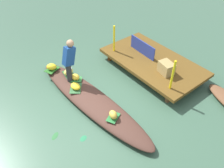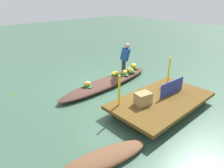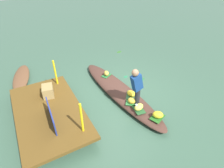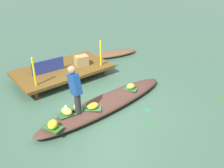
# 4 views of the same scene
# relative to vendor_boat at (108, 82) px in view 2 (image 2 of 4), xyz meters

# --- Properties ---
(canal_water) EXTENTS (40.00, 40.00, 0.00)m
(canal_water) POSITION_rel_vendor_boat_xyz_m (0.00, 0.00, -0.13)
(canal_water) COLOR #3A5B46
(canal_water) RESTS_ON ground
(dock_platform) EXTENTS (3.20, 1.80, 0.36)m
(dock_platform) POSITION_rel_vendor_boat_xyz_m (-0.04, 2.41, 0.17)
(dock_platform) COLOR brown
(dock_platform) RESTS_ON ground
(vendor_boat) EXTENTS (4.47, 1.16, 0.26)m
(vendor_boat) POSITION_rel_vendor_boat_xyz_m (0.00, 0.00, 0.00)
(vendor_boat) COLOR #4A2E25
(vendor_boat) RESTS_ON ground
(moored_boat) EXTENTS (2.11, 1.00, 0.20)m
(moored_boat) POSITION_rel_vendor_boat_xyz_m (2.62, 2.88, -0.03)
(moored_boat) COLOR brown
(moored_boat) RESTS_ON ground
(leaf_mat_0) EXTENTS (0.37, 0.43, 0.01)m
(leaf_mat_0) POSITION_rel_vendor_boat_xyz_m (0.95, 0.01, 0.13)
(leaf_mat_0) COLOR #266F35
(leaf_mat_0) RESTS_ON vendor_boat
(banana_bunch_0) EXTENTS (0.30, 0.25, 0.18)m
(banana_bunch_0) POSITION_rel_vendor_boat_xyz_m (0.95, 0.01, 0.22)
(banana_bunch_0) COLOR gold
(banana_bunch_0) RESTS_ON vendor_boat
(leaf_mat_1) EXTENTS (0.42, 0.43, 0.01)m
(leaf_mat_1) POSITION_rel_vendor_boat_xyz_m (-0.85, 0.07, 0.13)
(leaf_mat_1) COLOR #307838
(leaf_mat_1) RESTS_ON vendor_boat
(banana_bunch_1) EXTENTS (0.30, 0.27, 0.18)m
(banana_bunch_1) POSITION_rel_vendor_boat_xyz_m (-0.85, 0.07, 0.22)
(banana_bunch_1) COLOR yellow
(banana_bunch_1) RESTS_ON vendor_boat
(leaf_mat_2) EXTENTS (0.53, 0.51, 0.01)m
(leaf_mat_2) POSITION_rel_vendor_boat_xyz_m (-0.52, -0.13, 0.13)
(leaf_mat_2) COLOR #326337
(leaf_mat_2) RESTS_ON vendor_boat
(banana_bunch_2) EXTENTS (0.33, 0.24, 0.14)m
(banana_bunch_2) POSITION_rel_vendor_boat_xyz_m (-0.52, -0.13, 0.20)
(banana_bunch_2) COLOR yellow
(banana_bunch_2) RESTS_ON vendor_boat
(leaf_mat_3) EXTENTS (0.43, 0.50, 0.01)m
(leaf_mat_3) POSITION_rel_vendor_boat_xyz_m (-1.72, -0.23, 0.13)
(leaf_mat_3) COLOR #266521
(leaf_mat_3) RESTS_ON vendor_boat
(banana_bunch_3) EXTENTS (0.37, 0.38, 0.19)m
(banana_bunch_3) POSITION_rel_vendor_boat_xyz_m (-1.72, -0.23, 0.23)
(banana_bunch_3) COLOR yellow
(banana_bunch_3) RESTS_ON vendor_boat
(leaf_mat_4) EXTENTS (0.47, 0.34, 0.01)m
(leaf_mat_4) POSITION_rel_vendor_boat_xyz_m (-1.19, 0.05, 0.13)
(leaf_mat_4) COLOR #26562C
(leaf_mat_4) RESTS_ON vendor_boat
(banana_bunch_4) EXTENTS (0.28, 0.36, 0.18)m
(banana_bunch_4) POSITION_rel_vendor_boat_xyz_m (-1.19, 0.05, 0.22)
(banana_bunch_4) COLOR #EDD650
(banana_bunch_4) RESTS_ON vendor_boat
(vendor_person) EXTENTS (0.21, 0.42, 1.25)m
(vendor_person) POSITION_rel_vendor_boat_xyz_m (-0.93, -0.01, 0.83)
(vendor_person) COLOR #28282D
(vendor_person) RESTS_ON vendor_boat
(water_bottle) EXTENTS (0.07, 0.07, 0.21)m
(water_bottle) POSITION_rel_vendor_boat_xyz_m (-1.17, 0.12, 0.23)
(water_bottle) COLOR silver
(water_bottle) RESTS_ON vendor_boat
(market_banner) EXTENTS (1.10, 0.09, 0.44)m
(market_banner) POSITION_rel_vendor_boat_xyz_m (-0.54, 2.41, 0.45)
(market_banner) COLOR navy
(market_banner) RESTS_ON dock_platform
(railing_post_west) EXTENTS (0.06, 0.06, 0.89)m
(railing_post_west) POSITION_rel_vendor_boat_xyz_m (-1.24, 1.81, 0.67)
(railing_post_west) COLOR yellow
(railing_post_west) RESTS_ON dock_platform
(railing_post_east) EXTENTS (0.06, 0.06, 0.89)m
(railing_post_east) POSITION_rel_vendor_boat_xyz_m (1.16, 1.81, 0.67)
(railing_post_east) COLOR yellow
(railing_post_east) RESTS_ON dock_platform
(produce_crate) EXTENTS (0.49, 0.40, 0.35)m
(produce_crate) POSITION_rel_vendor_boat_xyz_m (0.63, 2.23, 0.40)
(produce_crate) COLOR #9F854E
(produce_crate) RESTS_ON dock_platform
(drifting_plant_0) EXTENTS (0.30, 0.36, 0.01)m
(drifting_plant_0) POSITION_rel_vendor_boat_xyz_m (2.98, -1.76, -0.12)
(drifting_plant_0) COLOR #336929
(drifting_plant_0) RESTS_ON ground
(drifting_plant_1) EXTENTS (0.19, 0.23, 0.01)m
(drifting_plant_1) POSITION_rel_vendor_boat_xyz_m (0.85, -0.81, -0.12)
(drifting_plant_1) COLOR #257649
(drifting_plant_1) RESTS_ON ground
(drifting_plant_2) EXTENTS (0.24, 0.27, 0.01)m
(drifting_plant_2) POSITION_rel_vendor_boat_xyz_m (0.37, -1.30, -0.12)
(drifting_plant_2) COLOR #2B6735
(drifting_plant_2) RESTS_ON ground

